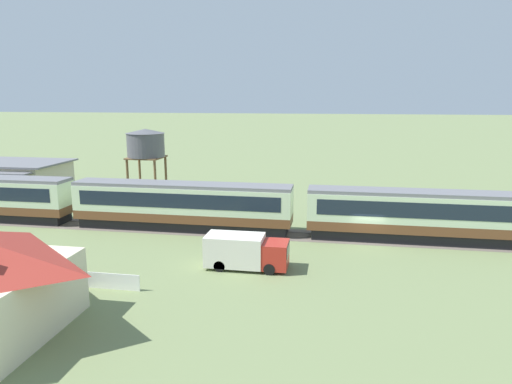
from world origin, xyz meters
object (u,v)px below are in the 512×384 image
object	(u,v)px
water_tower	(146,144)
passenger_train	(185,204)
station_building	(5,179)
delivery_truck_red	(245,251)

from	to	relation	value
water_tower	passenger_train	bearing A→B (deg)	-52.89
station_building	passenger_train	bearing A→B (deg)	-21.10
passenger_train	station_building	size ratio (longest dim) A/B	7.06
water_tower	delivery_truck_red	bearing A→B (deg)	-51.32
passenger_train	delivery_truck_red	world-z (taller)	passenger_train
passenger_train	water_tower	bearing A→B (deg)	127.11
delivery_truck_red	water_tower	bearing A→B (deg)	128.68
station_building	delivery_truck_red	world-z (taller)	station_building
passenger_train	delivery_truck_red	size ratio (longest dim) A/B	18.14
delivery_truck_red	passenger_train	bearing A→B (deg)	130.57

